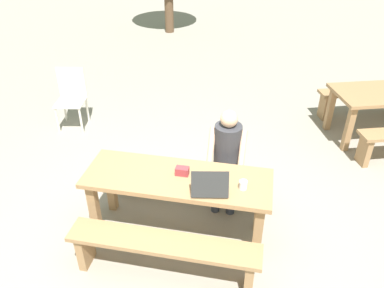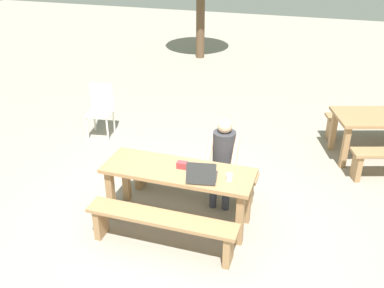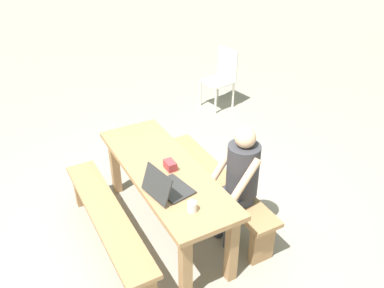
{
  "view_description": "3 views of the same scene",
  "coord_description": "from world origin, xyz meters",
  "views": [
    {
      "loc": [
        0.75,
        -3.0,
        3.12
      ],
      "look_at": [
        0.1,
        0.25,
        1.02
      ],
      "focal_mm": 35.53,
      "sensor_mm": 36.0,
      "label": 1
    },
    {
      "loc": [
        1.61,
        -4.4,
        3.51
      ],
      "look_at": [
        0.1,
        0.25,
        1.02
      ],
      "focal_mm": 40.44,
      "sensor_mm": 36.0,
      "label": 2
    },
    {
      "loc": [
        2.92,
        -1.3,
        2.99
      ],
      "look_at": [
        0.1,
        0.25,
        1.02
      ],
      "focal_mm": 37.95,
      "sensor_mm": 36.0,
      "label": 3
    }
  ],
  "objects": [
    {
      "name": "bench_near",
      "position": [
        0.0,
        -0.6,
        0.35
      ],
      "size": [
        1.84,
        0.3,
        0.47
      ],
      "color": "#9E754C",
      "rests_on": "ground"
    },
    {
      "name": "person_seated",
      "position": [
        0.44,
        0.57,
        0.74
      ],
      "size": [
        0.41,
        0.41,
        1.26
      ],
      "color": "#333847",
      "rests_on": "ground"
    },
    {
      "name": "bench_mid_north",
      "position": [
        2.41,
        3.3,
        0.35
      ],
      "size": [
        1.47,
        0.74,
        0.48
      ],
      "rotation": [
        0.0,
        0.0,
        0.32
      ],
      "color": "#9E754C",
      "rests_on": "ground"
    },
    {
      "name": "plastic_chair",
      "position": [
        -2.25,
        2.09,
        0.5
      ],
      "size": [
        0.51,
        0.51,
        0.94
      ],
      "rotation": [
        0.0,
        0.0,
        0.17
      ],
      "color": "silver",
      "rests_on": "ground"
    },
    {
      "name": "coffee_mug",
      "position": [
        0.67,
        -0.06,
        0.82
      ],
      "size": [
        0.08,
        0.08,
        0.09
      ],
      "color": "white",
      "rests_on": "picnic_table_front"
    },
    {
      "name": "ground_plane",
      "position": [
        0.0,
        0.0,
        0.0
      ],
      "size": [
        30.0,
        30.0,
        0.0
      ],
      "primitive_type": "plane",
      "color": "gray"
    },
    {
      "name": "laptop",
      "position": [
        0.35,
        -0.14,
        0.84
      ],
      "size": [
        0.41,
        0.41,
        0.26
      ],
      "rotation": [
        0.0,
        0.0,
        3.32
      ],
      "color": "#2D2D2D",
      "rests_on": "picnic_table_front"
    },
    {
      "name": "small_pouch",
      "position": [
        0.04,
        0.05,
        0.81
      ],
      "size": [
        0.14,
        0.09,
        0.08
      ],
      "color": "#993338",
      "rests_on": "picnic_table_front"
    },
    {
      "name": "picnic_table_front",
      "position": [
        0.0,
        0.0,
        0.64
      ],
      "size": [
        1.92,
        0.66,
        0.77
      ],
      "color": "#9E754C",
      "rests_on": "ground"
    },
    {
      "name": "bench_far",
      "position": [
        0.0,
        0.6,
        0.35
      ],
      "size": [
        1.84,
        0.3,
        0.47
      ],
      "color": "#9E754C",
      "rests_on": "ground"
    }
  ]
}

